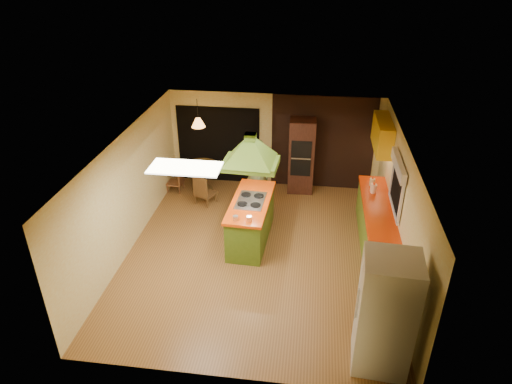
# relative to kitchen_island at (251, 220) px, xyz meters

# --- Properties ---
(ground) EXTENTS (6.50, 6.50, 0.00)m
(ground) POSITION_rel_kitchen_island_xyz_m (0.23, -0.45, -0.50)
(ground) COLOR olive
(ground) RESTS_ON ground
(room_walls) EXTENTS (5.50, 6.50, 6.50)m
(room_walls) POSITION_rel_kitchen_island_xyz_m (0.23, -0.45, 0.75)
(room_walls) COLOR #F4EAAF
(room_walls) RESTS_ON ground
(ceiling_plane) EXTENTS (6.50, 6.50, 0.00)m
(ceiling_plane) POSITION_rel_kitchen_island_xyz_m (0.23, -0.45, 2.00)
(ceiling_plane) COLOR silver
(ceiling_plane) RESTS_ON room_walls
(brick_panel) EXTENTS (2.64, 0.03, 2.50)m
(brick_panel) POSITION_rel_kitchen_island_xyz_m (1.48, 2.78, 0.75)
(brick_panel) COLOR #381E14
(brick_panel) RESTS_ON ground
(nook_opening) EXTENTS (2.20, 0.03, 2.10)m
(nook_opening) POSITION_rel_kitchen_island_xyz_m (-1.27, 2.78, 0.55)
(nook_opening) COLOR black
(nook_opening) RESTS_ON ground
(right_counter) EXTENTS (0.62, 3.05, 0.92)m
(right_counter) POSITION_rel_kitchen_island_xyz_m (2.68, 0.15, -0.04)
(right_counter) COLOR olive
(right_counter) RESTS_ON ground
(upper_cabinets) EXTENTS (0.34, 1.40, 0.70)m
(upper_cabinets) POSITION_rel_kitchen_island_xyz_m (2.80, 1.75, 1.45)
(upper_cabinets) COLOR yellow
(upper_cabinets) RESTS_ON room_walls
(window_right) EXTENTS (0.12, 1.35, 1.06)m
(window_right) POSITION_rel_kitchen_island_xyz_m (2.93, -0.05, 1.27)
(window_right) COLOR black
(window_right) RESTS_ON room_walls
(fluor_panel) EXTENTS (1.20, 0.60, 0.03)m
(fluor_panel) POSITION_rel_kitchen_island_xyz_m (-0.87, -1.65, 1.99)
(fluor_panel) COLOR white
(fluor_panel) RESTS_ON ceiling_plane
(kitchen_island) EXTENTS (0.89, 2.01, 1.00)m
(kitchen_island) POSITION_rel_kitchen_island_xyz_m (0.00, 0.00, 0.00)
(kitchen_island) COLOR #4F6F1B
(kitchen_island) RESTS_ON ground
(range_hood) EXTENTS (1.15, 0.86, 0.80)m
(range_hood) POSITION_rel_kitchen_island_xyz_m (0.00, -0.00, 1.75)
(range_hood) COLOR #54781E
(range_hood) RESTS_ON ceiling_plane
(man) EXTENTS (0.76, 0.57, 1.87)m
(man) POSITION_rel_kitchen_island_xyz_m (-0.05, 1.34, 0.43)
(man) COLOR brown
(man) RESTS_ON ground
(refrigerator) EXTENTS (0.86, 0.82, 1.98)m
(refrigerator) POSITION_rel_kitchen_island_xyz_m (2.44, -3.08, 0.49)
(refrigerator) COLOR white
(refrigerator) RESTS_ON ground
(wall_oven) EXTENTS (0.67, 0.62, 1.97)m
(wall_oven) POSITION_rel_kitchen_island_xyz_m (0.96, 2.50, 0.49)
(wall_oven) COLOR #492317
(wall_oven) RESTS_ON ground
(dining_table) EXTENTS (0.97, 0.97, 0.73)m
(dining_table) POSITION_rel_kitchen_island_xyz_m (-1.61, 2.12, 0.01)
(dining_table) COLOR brown
(dining_table) RESTS_ON ground
(chair_left) EXTENTS (0.41, 0.41, 0.71)m
(chair_left) POSITION_rel_kitchen_island_xyz_m (-2.31, 2.02, -0.14)
(chair_left) COLOR brown
(chair_left) RESTS_ON ground
(chair_near) EXTENTS (0.59, 0.59, 0.81)m
(chair_near) POSITION_rel_kitchen_island_xyz_m (-1.36, 1.47, -0.09)
(chair_near) COLOR brown
(chair_near) RESTS_ON ground
(pendant_lamp) EXTENTS (0.44, 0.44, 0.22)m
(pendant_lamp) POSITION_rel_kitchen_island_xyz_m (-1.61, 2.12, 1.40)
(pendant_lamp) COLOR #FF9E3F
(pendant_lamp) RESTS_ON ceiling_plane
(canister_large) EXTENTS (0.16, 0.16, 0.19)m
(canister_large) POSITION_rel_kitchen_island_xyz_m (2.63, 0.84, 0.52)
(canister_large) COLOR #FFEACD
(canister_large) RESTS_ON right_counter
(canister_medium) EXTENTS (0.15, 0.15, 0.17)m
(canister_medium) POSITION_rel_kitchen_island_xyz_m (2.63, 1.19, 0.51)
(canister_medium) COLOR beige
(canister_medium) RESTS_ON right_counter
(canister_small) EXTENTS (0.15, 0.15, 0.18)m
(canister_small) POSITION_rel_kitchen_island_xyz_m (2.63, 0.90, 0.51)
(canister_small) COLOR #F3E1C3
(canister_small) RESTS_ON right_counter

